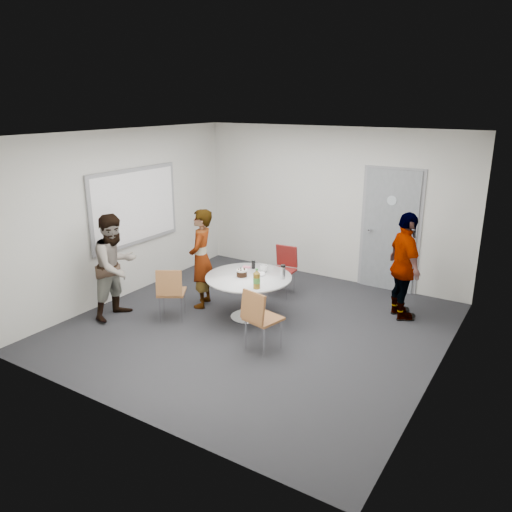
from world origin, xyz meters
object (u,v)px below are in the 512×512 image
Objects in this scene: chair_near_right at (259,315)px; person_main at (201,259)px; whiteboard at (135,207)px; person_left at (116,266)px; chair_near_left at (171,289)px; chair_far at (284,265)px; person_right at (404,266)px; table at (250,282)px; door at (390,231)px.

chair_near_right is 1.78m from person_main.
whiteboard reaches higher than person_left.
chair_far is (0.87, 1.84, -0.00)m from chair_near_left.
person_right is at bearing 177.22° from chair_far.
table reaches higher than chair_near_right.
person_right is at bearing 71.08° from chair_near_right.
door is at bearing -145.49° from chair_far.
person_right reaches higher than chair_far.
person_main is at bearing 0.81° from whiteboard.
chair_far is 1.98m from person_right.
whiteboard is 1.28m from person_left.
person_right is at bearing 16.38° from whiteboard.
person_main is at bearing -39.55° from person_left.
person_main is (0.03, 0.71, 0.28)m from chair_near_left.
whiteboard is 2.40m from table.
chair_near_left is at bearing -127.26° from door.
chair_near_right reaches higher than chair_near_left.
chair_near_right is at bearing -102.37° from door.
person_left is (-0.79, -0.29, 0.29)m from chair_near_left.
person_left is (-3.05, -3.26, -0.24)m from door.
whiteboard is 1.18× the size of person_right.
chair_near_right is 2.39m from person_left.
person_right is at bearing 1.87° from chair_near_left.
chair_far is at bearing 54.33° from person_right.
door reaches higher than person_main.
door is 1.12× the size of whiteboard.
chair_near_left is 0.52× the size of person_left.
table is 1.99m from person_left.
person_left is (-1.66, -2.12, 0.30)m from chair_far.
whiteboard is 1.21× the size of person_left.
person_main is (-0.90, 0.02, 0.20)m from table.
whiteboard is 1.22× the size of person_main.
door is 1.87m from chair_far.
person_main reaches higher than chair_near_left.
person_right is at bearing -61.98° from door.
person_left is 4.23m from person_right.
person_left is at bearing -150.62° from table.
chair_near_left is (1.30, -0.69, -0.96)m from whiteboard.
person_left is at bearing -133.13° from door.
chair_near_left is at bearing -24.36° from person_main.
person_main is (1.33, 0.02, -0.67)m from whiteboard.
table is 1.55× the size of chair_far.
whiteboard is at bearing 27.52° from person_left.
whiteboard is at bearing 23.11° from chair_far.
person_left is at bearing -61.72° from person_main.
person_main is 1.28m from person_left.
whiteboard is 2.33× the size of chair_near_left.
table is 2.27m from person_right.
chair_far is 0.50× the size of person_right.
person_left is at bearing -62.34° from whiteboard.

